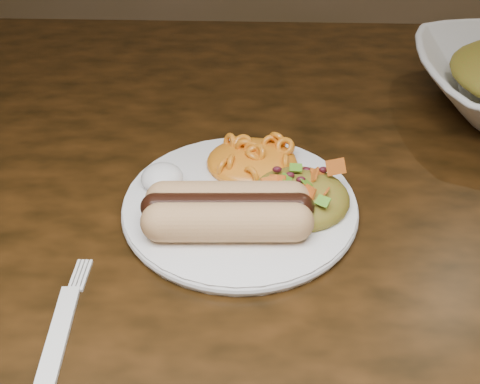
{
  "coord_description": "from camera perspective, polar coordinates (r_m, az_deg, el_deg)",
  "views": [
    {
      "loc": [
        0.04,
        -0.46,
        1.1
      ],
      "look_at": [
        0.03,
        -0.04,
        0.77
      ],
      "focal_mm": 42.0,
      "sensor_mm": 36.0,
      "label": 1
    }
  ],
  "objects": [
    {
      "name": "taco_salad",
      "position": [
        0.53,
        6.14,
        0.24
      ],
      "size": [
        0.1,
        0.09,
        0.04
      ],
      "rotation": [
        0.0,
        0.0,
        0.39
      ],
      "color": "#9B3E18",
      "rests_on": "plate"
    },
    {
      "name": "fork",
      "position": [
        0.46,
        -18.02,
        -13.84
      ],
      "size": [
        0.03,
        0.13,
        0.0
      ],
      "primitive_type": "cube",
      "rotation": [
        0.0,
        0.0,
        0.06
      ],
      "color": "silver",
      "rests_on": "table"
    },
    {
      "name": "hotdog",
      "position": [
        0.5,
        -1.27,
        -1.83
      ],
      "size": [
        0.13,
        0.07,
        0.04
      ],
      "rotation": [
        0.0,
        0.0,
        0.04
      ],
      "color": "tan",
      "rests_on": "plate"
    },
    {
      "name": "sour_cream",
      "position": [
        0.56,
        -7.96,
        1.82
      ],
      "size": [
        0.05,
        0.05,
        0.03
      ],
      "primitive_type": "ellipsoid",
      "rotation": [
        0.0,
        0.0,
        0.28
      ],
      "color": "white",
      "rests_on": "plate"
    },
    {
      "name": "plate",
      "position": [
        0.55,
        -0.0,
        -1.31
      ],
      "size": [
        0.26,
        0.26,
        0.01
      ],
      "primitive_type": "cylinder",
      "rotation": [
        0.0,
        0.0,
        -0.17
      ],
      "color": "white",
      "rests_on": "table"
    },
    {
      "name": "mac_and_cheese",
      "position": [
        0.58,
        1.24,
        4.18
      ],
      "size": [
        0.11,
        0.1,
        0.04
      ],
      "primitive_type": "ellipsoid",
      "rotation": [
        0.0,
        0.0,
        -0.2
      ],
      "color": "orange",
      "rests_on": "plate"
    },
    {
      "name": "table",
      "position": [
        0.64,
        -2.36,
        -5.77
      ],
      "size": [
        1.6,
        0.9,
        0.75
      ],
      "color": "#391F0A",
      "rests_on": "floor"
    }
  ]
}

